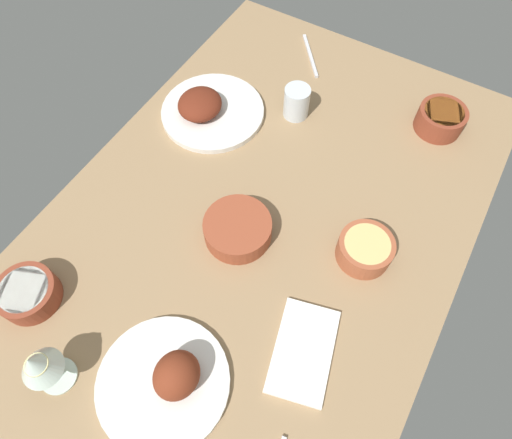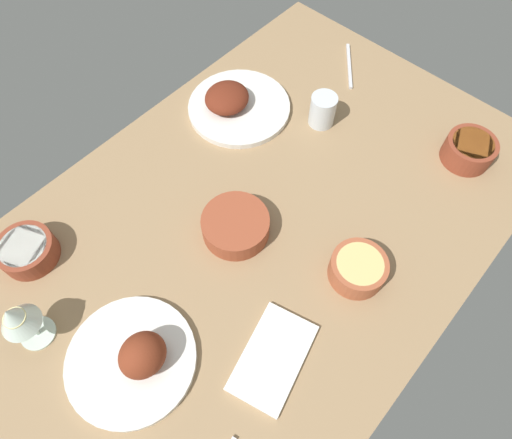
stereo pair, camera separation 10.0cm
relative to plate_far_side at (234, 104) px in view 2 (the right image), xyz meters
The scene contains 11 objects.
dining_table 36.13cm from the plate_far_side, 51.33° to the left, with size 140.00×90.00×4.00cm, color #937551.
plate_far_side is the anchor object (origin of this frame).
plate_near_viewer 68.52cm from the plate_far_side, 27.53° to the left, with size 25.45×25.45×9.85cm.
bowl_soup 60.34cm from the plate_far_side, 116.32° to the left, with size 12.16×12.16×6.10cm.
bowl_sauce 37.40cm from the plate_far_side, 43.95° to the left, with size 15.22×15.22×5.17cm.
bowl_cream 61.74cm from the plate_far_side, ahead, with size 12.32×12.32×5.19cm.
bowl_pasta 55.13cm from the plate_far_side, 71.71° to the left, with size 12.04×12.04×5.72cm.
wine_glass 72.28cm from the plate_far_side, 10.06° to the left, with size 7.60×7.60×14.00cm.
water_tumbler 23.37cm from the plate_far_side, 121.34° to the left, with size 6.73×6.73×8.55cm, color silver.
folded_napkin 66.37cm from the plate_far_side, 49.96° to the left, with size 19.24×11.25×1.20cm, color white.
fork_loose 36.54cm from the plate_far_side, 159.00° to the left, with size 17.91×0.90×0.80cm, color silver.
Camera 2 is at (36.98, 33.46, 93.31)cm, focal length 31.17 mm.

